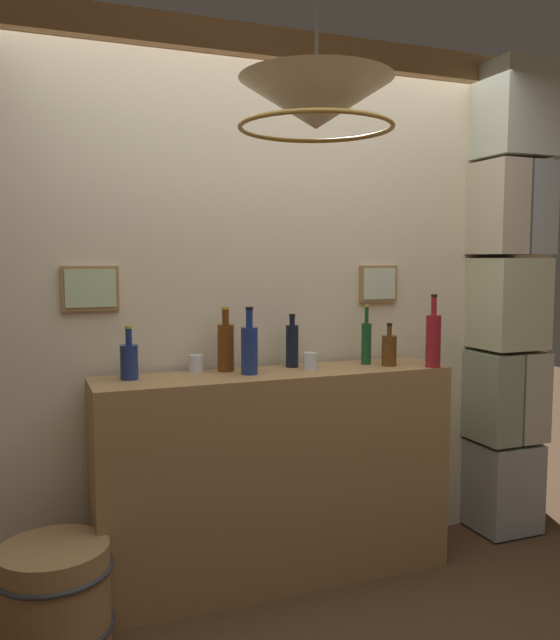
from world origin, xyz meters
name	(u,v)px	position (x,y,z in m)	size (l,w,h in m)	color
panelled_rear_partition	(257,287)	(0.00, 1.10, 1.40)	(3.70, 0.15, 2.65)	beige
stone_pillar	(505,302)	(1.41, 0.93, 1.30)	(0.38, 0.37, 2.58)	#9A9C9C
bar_shelf_unit	(276,477)	(0.00, 0.83, 0.51)	(1.70, 0.38, 1.02)	#9E7547
liquor_bottle_gin	(433,339)	(0.77, 0.68, 1.15)	(0.07, 0.07, 0.36)	maroon
liquor_bottle_sherry	(249,348)	(-0.13, 0.82, 1.13)	(0.08, 0.08, 0.31)	navy
liquor_bottle_brandy	(129,360)	(-0.67, 0.89, 1.10)	(0.08, 0.08, 0.24)	navy
liquor_bottle_vodka	(226,346)	(-0.21, 0.94, 1.14)	(0.08, 0.08, 0.31)	#643412
liquor_bottle_rum	(292,345)	(0.13, 0.94, 1.13)	(0.06, 0.06, 0.26)	black
liquor_bottle_mezcal	(389,350)	(0.59, 0.80, 1.10)	(0.07, 0.07, 0.21)	#5C3714
liquor_bottle_amaro	(366,342)	(0.51, 0.88, 1.13)	(0.05, 0.05, 0.30)	#174B24
glass_tumbler_rocks	(196,364)	(-0.35, 0.97, 1.06)	(0.07, 0.07, 0.08)	silver
glass_tumbler_highball	(310,361)	(0.18, 0.84, 1.06)	(0.06, 0.06, 0.08)	silver
pendant_lamp	(316,106)	(-0.17, 0.01, 2.05)	(0.52, 0.52, 0.57)	#EFE5C6
wooden_barrel	(55,598)	(-1.02, 0.61, 0.21)	(0.46, 0.46, 0.43)	#9E7547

